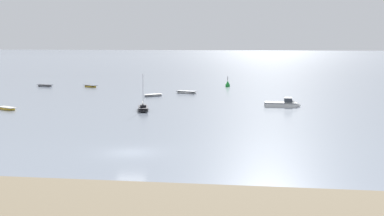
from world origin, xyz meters
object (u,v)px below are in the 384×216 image
object	(u,v)px
sailboat_moored_0	(143,109)
channel_buoy	(228,84)
motorboat_moored_1	(286,105)
rowboat_moored_3	(7,109)
rowboat_moored_1	(90,86)
rowboat_moored_4	(153,95)
rowboat_moored_5	(186,92)
rowboat_moored_6	(45,86)

from	to	relation	value
sailboat_moored_0	channel_buoy	size ratio (longest dim) A/B	2.26
motorboat_moored_1	rowboat_moored_3	size ratio (longest dim) A/B	1.52
rowboat_moored_1	motorboat_moored_1	world-z (taller)	motorboat_moored_1
rowboat_moored_4	rowboat_moored_5	bearing A→B (deg)	-171.85
motorboat_moored_1	rowboat_moored_6	xyz separation A→B (m)	(-47.53, 25.69, -0.15)
motorboat_moored_1	channel_buoy	bearing A→B (deg)	108.24
rowboat_moored_3	rowboat_moored_1	bearing A→B (deg)	118.55
rowboat_moored_5	channel_buoy	distance (m)	15.66
channel_buoy	rowboat_moored_1	bearing A→B (deg)	-169.94
rowboat_moored_5	sailboat_moored_0	bearing A→B (deg)	102.67
sailboat_moored_0	rowboat_moored_4	world-z (taller)	sailboat_moored_0
channel_buoy	sailboat_moored_0	bearing A→B (deg)	-102.72
rowboat_moored_1	channel_buoy	xyz separation A→B (m)	(27.29, 4.84, 0.31)
rowboat_moored_1	rowboat_moored_4	world-z (taller)	rowboat_moored_1
rowboat_moored_4	rowboat_moored_5	xyz separation A→B (m)	(4.83, 5.57, 0.02)
motorboat_moored_1	rowboat_moored_4	bearing A→B (deg)	152.43
rowboat_moored_4	rowboat_moored_6	world-z (taller)	rowboat_moored_6
motorboat_moored_1	channel_buoy	world-z (taller)	channel_buoy
motorboat_moored_1	rowboat_moored_4	size ratio (longest dim) A/B	1.59
rowboat_moored_6	channel_buoy	xyz separation A→B (m)	(36.76, 5.17, 0.31)
sailboat_moored_0	rowboat_moored_5	distance (m)	23.64
rowboat_moored_6	rowboat_moored_3	bearing A→B (deg)	120.55
rowboat_moored_3	channel_buoy	world-z (taller)	channel_buoy
rowboat_moored_3	channel_buoy	distance (m)	48.05
motorboat_moored_1	rowboat_moored_1	bearing A→B (deg)	144.64
motorboat_moored_1	rowboat_moored_5	distance (m)	23.71
channel_buoy	rowboat_moored_4	bearing A→B (deg)	-119.07
motorboat_moored_1	sailboat_moored_0	bearing A→B (deg)	-161.01
rowboat_moored_5	rowboat_moored_6	xyz separation A→B (m)	(-30.51, 9.19, -0.02)
rowboat_moored_4	rowboat_moored_5	world-z (taller)	rowboat_moored_5
rowboat_moored_1	rowboat_moored_5	bearing A→B (deg)	9.16
rowboat_moored_1	channel_buoy	world-z (taller)	channel_buoy
rowboat_moored_4	channel_buoy	size ratio (longest dim) A/B	1.44
rowboat_moored_6	channel_buoy	bearing A→B (deg)	-156.85
motorboat_moored_1	rowboat_moored_6	bearing A→B (deg)	150.62
sailboat_moored_0	channel_buoy	bearing A→B (deg)	152.14
rowboat_moored_3	rowboat_moored_4	world-z (taller)	rowboat_moored_4
rowboat_moored_3	rowboat_moored_6	xyz separation A→B (m)	(-9.48, 34.38, 0.01)
rowboat_moored_1	rowboat_moored_3	xyz separation A→B (m)	(0.00, -34.71, -0.01)
rowboat_moored_4	rowboat_moored_6	xyz separation A→B (m)	(-25.68, 14.76, 0.01)
motorboat_moored_1	rowboat_moored_5	bearing A→B (deg)	134.89
rowboat_moored_1	motorboat_moored_1	bearing A→B (deg)	-0.86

